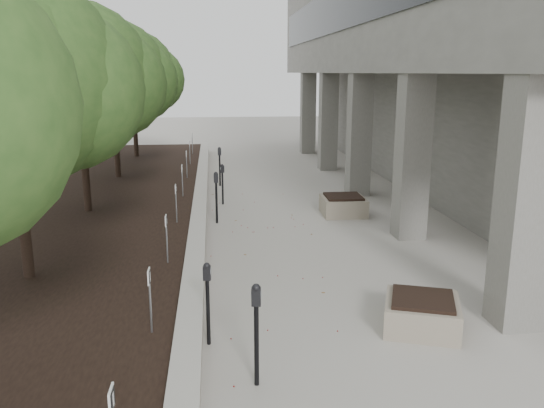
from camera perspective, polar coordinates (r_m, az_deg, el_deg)
ground at (r=8.13m, az=4.93°, el=-16.31°), size 90.00×90.00×0.00m
retaining_wall at (r=16.37m, az=-7.37°, el=-0.05°), size 0.39×26.00×0.50m
planting_bed at (r=16.88m, az=-19.94°, el=-0.52°), size 7.00×26.00×0.40m
crabapple_tree_2 at (r=10.52m, az=-25.05°, el=7.23°), size 4.60×4.00×5.44m
crabapple_tree_3 at (r=15.33m, az=-19.11°, el=9.29°), size 4.60×4.00×5.44m
crabapple_tree_4 at (r=20.23m, az=-16.00°, el=10.33°), size 4.60×4.00×5.44m
crabapple_tree_5 at (r=25.17m, az=-14.09°, el=10.94°), size 4.60×4.00×5.44m
parking_sign_2 at (r=8.12m, az=-12.41°, el=-9.73°), size 0.04×0.22×0.96m
parking_sign_3 at (r=10.93m, az=-10.77°, el=-3.58°), size 0.04×0.22×0.96m
parking_sign_4 at (r=13.82m, az=-9.82°, el=0.04°), size 0.04×0.22×0.96m
parking_sign_5 at (r=16.75m, az=-9.20°, el=2.39°), size 0.04×0.22×0.96m
parking_sign_6 at (r=19.70m, az=-8.77°, el=4.05°), size 0.04×0.22×0.96m
parking_sign_7 at (r=22.66m, az=-8.45°, el=5.27°), size 0.04×0.22×0.96m
parking_sign_8 at (r=25.64m, az=-8.20°, el=6.21°), size 0.04×0.22×0.96m
parking_meter_1 at (r=7.36m, az=-1.61°, el=-13.34°), size 0.15×0.12×1.42m
parking_meter_2 at (r=8.46m, az=-6.62°, el=-10.18°), size 0.14×0.11×1.31m
parking_meter_3 at (r=15.10m, az=-5.74°, el=0.66°), size 0.14×0.10×1.43m
parking_meter_4 at (r=17.27m, az=-5.11°, el=2.03°), size 0.15×0.13×1.27m
parking_meter_5 at (r=20.13m, az=-5.40°, el=3.86°), size 0.15×0.11×1.42m
planter_front at (r=9.36m, az=15.16°, el=-10.76°), size 1.47×1.47×0.54m
planter_back at (r=16.15m, az=7.34°, el=-0.10°), size 1.24×1.24×0.57m
berry_scatter at (r=12.65m, az=0.18°, el=-5.10°), size 3.30×14.10×0.02m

